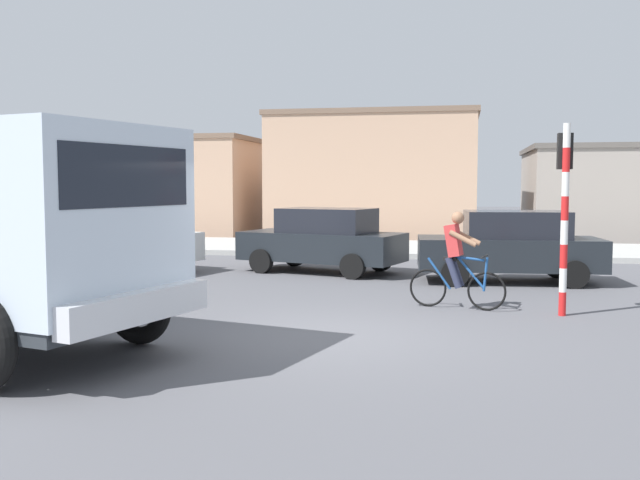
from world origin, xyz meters
TOP-DOWN VIEW (x-y plane):
  - ground_plane at (0.00, 0.00)m, footprint 120.00×120.00m
  - sidewalk_far at (0.00, 13.34)m, footprint 80.00×5.00m
  - cyclist at (1.90, 2.73)m, footprint 1.69×0.58m
  - traffic_light_pole at (3.65, 2.46)m, footprint 0.24×0.43m
  - car_red_near at (-1.40, 7.35)m, footprint 4.31×2.73m
  - car_white_mid at (3.06, 6.41)m, footprint 4.13×2.14m
  - car_far_side at (-6.45, 6.62)m, footprint 4.31×2.72m
  - building_corner_left at (-11.69, 19.99)m, footprint 9.64×5.78m
  - building_mid_block at (-1.58, 19.65)m, footprint 8.38×5.49m

SIDE VIEW (x-z plane):
  - ground_plane at x=0.00m, z-range 0.00..0.00m
  - sidewalk_far at x=0.00m, z-range 0.00..0.16m
  - car_red_near at x=-1.40m, z-range 0.02..1.62m
  - car_white_mid at x=3.06m, z-range 0.02..1.62m
  - car_far_side at x=-6.45m, z-range 0.02..1.62m
  - cyclist at x=1.90m, z-range 0.00..1.72m
  - traffic_light_pole at x=3.65m, z-range 0.47..3.67m
  - building_corner_left at x=-11.69m, z-range 0.00..4.21m
  - building_mid_block at x=-1.58m, z-range 0.00..5.08m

